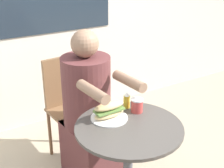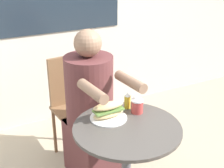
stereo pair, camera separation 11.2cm
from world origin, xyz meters
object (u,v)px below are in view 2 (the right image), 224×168
Objects in this scene: sandwich_on_plate at (108,112)px; drink_cup at (137,106)px; cafe_table at (127,154)px; diner_chair at (74,98)px; condiment_bottle at (127,101)px; seated_diner at (92,118)px.

sandwich_on_plate is 0.20m from drink_cup.
diner_chair is (-0.01, 0.86, 0.01)m from cafe_table.
condiment_bottle reaches higher than cafe_table.
sandwich_on_plate is (-0.05, -0.38, 0.25)m from seated_diner.
drink_cup is at bearing 40.13° from cafe_table.
cafe_table is at bearing -139.87° from drink_cup.
cafe_table is at bearing -120.40° from condiment_bottle.
cafe_table is at bearing 85.63° from seated_diner.
drink_cup is (0.20, -0.02, -0.00)m from sandwich_on_plate.
seated_diner is at bearing 110.10° from drink_cup.
seated_diner reaches higher than cafe_table.
condiment_bottle is at bearing 96.67° from diner_chair.
sandwich_on_plate is (-0.04, -0.72, 0.23)m from diner_chair.
seated_diner reaches higher than condiment_bottle.
cafe_table is 0.60× the size of seated_diner.
sandwich_on_plate is (-0.05, 0.14, 0.24)m from cafe_table.
diner_chair is 3.77× the size of sandwich_on_plate.
sandwich_on_plate reaches higher than drink_cup.
cafe_table is at bearing 86.26° from diner_chair.
cafe_table is 6.39× the size of condiment_bottle.
condiment_bottle is (0.12, -0.31, 0.25)m from seated_diner.
cafe_table is at bearing -69.05° from sandwich_on_plate.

